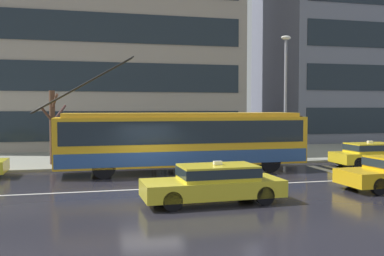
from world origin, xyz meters
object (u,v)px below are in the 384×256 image
object	(u,v)px
pedestrian_approaching_curb	(173,134)
street_tree_bare	(53,125)
taxi_oncoming_near	(214,182)
bus_shelter	(131,128)
pedestrian_walking_past	(114,132)
street_lamp	(286,87)
pedestrian_at_shelter	(92,133)
trolleybus	(183,140)
pedestrian_waiting_by_pole	(156,134)
taxi_ahead_of_bus	(371,153)

from	to	relation	value
pedestrian_approaching_curb	street_tree_bare	xyz separation A→B (m)	(-6.55, -0.20, 0.58)
taxi_oncoming_near	bus_shelter	world-z (taller)	bus_shelter
pedestrian_walking_past	street_lamp	xyz separation A→B (m)	(9.70, -1.95, 2.59)
pedestrian_at_shelter	pedestrian_approaching_curb	size ratio (longest dim) A/B	1.02
pedestrian_at_shelter	trolleybus	bearing A→B (deg)	-45.39
pedestrian_waiting_by_pole	bus_shelter	bearing A→B (deg)	162.10
taxi_ahead_of_bus	pedestrian_approaching_curb	size ratio (longest dim) A/B	2.22
taxi_ahead_of_bus	street_tree_bare	xyz separation A→B (m)	(-16.64, 3.82, 1.55)
pedestrian_waiting_by_pole	trolleybus	bearing A→B (deg)	-72.91
pedestrian_approaching_curb	pedestrian_at_shelter	bearing A→B (deg)	170.28
pedestrian_at_shelter	street_lamp	distance (m)	11.39
pedestrian_approaching_curb	street_tree_bare	size ratio (longest dim) A/B	0.50
taxi_oncoming_near	pedestrian_walking_past	distance (m)	11.63
pedestrian_approaching_curb	trolleybus	bearing A→B (deg)	-92.61
pedestrian_at_shelter	street_lamp	world-z (taller)	street_lamp
taxi_ahead_of_bus	street_lamp	world-z (taller)	street_lamp
bus_shelter	pedestrian_waiting_by_pole	world-z (taller)	bus_shelter
taxi_oncoming_near	street_lamp	world-z (taller)	street_lamp
pedestrian_at_shelter	pedestrian_walking_past	size ratio (longest dim) A/B	1.02
pedestrian_walking_past	street_lamp	world-z (taller)	street_lamp
pedestrian_waiting_by_pole	street_lamp	size ratio (longest dim) A/B	0.27
taxi_oncoming_near	trolleybus	bearing A→B (deg)	86.32
street_lamp	taxi_oncoming_near	bearing A→B (deg)	-126.98
taxi_oncoming_near	pedestrian_at_shelter	world-z (taller)	pedestrian_at_shelter
taxi_ahead_of_bus	street_tree_bare	distance (m)	17.14
pedestrian_approaching_curb	street_tree_bare	bearing A→B (deg)	-178.27
street_tree_bare	taxi_ahead_of_bus	bearing A→B (deg)	-12.93
street_lamp	street_tree_bare	distance (m)	13.16
pedestrian_walking_past	pedestrian_waiting_by_pole	xyz separation A→B (m)	(2.20, -1.40, -0.05)
trolleybus	bus_shelter	bearing A→B (deg)	123.26
pedestrian_walking_past	taxi_oncoming_near	bearing A→B (deg)	-76.59
pedestrian_approaching_curb	bus_shelter	bearing A→B (deg)	-175.53
pedestrian_waiting_by_pole	street_lamp	bearing A→B (deg)	-4.25
bus_shelter	street_tree_bare	xyz separation A→B (m)	(-4.13, -0.01, 0.23)
bus_shelter	street_lamp	world-z (taller)	street_lamp
pedestrian_at_shelter	pedestrian_walking_past	bearing A→B (deg)	0.31
pedestrian_at_shelter	pedestrian_walking_past	distance (m)	1.22
trolleybus	pedestrian_waiting_by_pole	distance (m)	3.15
pedestrian_approaching_curb	pedestrian_waiting_by_pole	world-z (taller)	pedestrian_approaching_curb
pedestrian_approaching_curb	pedestrian_walking_past	size ratio (longest dim) A/B	1.00
pedestrian_approaching_curb	taxi_ahead_of_bus	bearing A→B (deg)	-21.71
street_tree_bare	bus_shelter	bearing A→B (deg)	0.12
pedestrian_waiting_by_pole	taxi_ahead_of_bus	bearing A→B (deg)	-16.91
pedestrian_walking_past	pedestrian_waiting_by_pole	bearing A→B (deg)	-32.41
taxi_ahead_of_bus	pedestrian_waiting_by_pole	world-z (taller)	pedestrian_waiting_by_pole
taxi_oncoming_near	pedestrian_approaching_curb	bearing A→B (deg)	86.69
street_lamp	street_tree_bare	size ratio (longest dim) A/B	1.82
trolleybus	pedestrian_waiting_by_pole	xyz separation A→B (m)	(-0.93, 3.01, 0.09)
taxi_ahead_of_bus	bus_shelter	distance (m)	13.15
bus_shelter	pedestrian_at_shelter	bearing A→B (deg)	155.26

